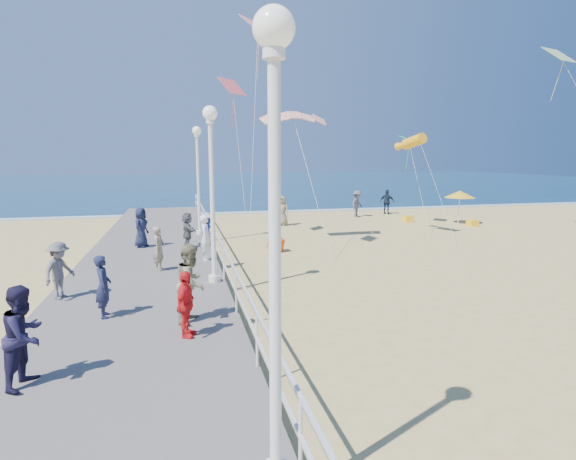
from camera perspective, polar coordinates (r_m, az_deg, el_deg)
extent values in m
plane|color=tan|center=(15.66, 10.76, -6.58)|extent=(160.00, 160.00, 0.00)
cube|color=#0D304F|center=(79.05, -9.22, 6.01)|extent=(160.00, 90.00, 0.05)
cube|color=white|center=(35.02, -3.25, 2.30)|extent=(160.00, 1.20, 0.04)
cube|color=slate|center=(14.30, -17.99, -7.56)|extent=(5.00, 44.00, 0.40)
cube|color=white|center=(14.02, -8.20, -2.27)|extent=(0.05, 42.00, 0.06)
cube|color=white|center=(14.13, -8.16, -4.26)|extent=(0.05, 42.00, 0.04)
cylinder|color=white|center=(4.98, -1.66, -6.65)|extent=(0.14, 0.14, 4.70)
sphere|color=white|center=(4.96, -1.82, 24.27)|extent=(0.44, 0.44, 0.44)
cylinder|color=white|center=(14.21, -9.33, -6.07)|extent=(0.36, 0.36, 0.20)
cylinder|color=white|center=(13.79, -9.58, 3.39)|extent=(0.14, 0.14, 4.70)
sphere|color=white|center=(13.78, -9.88, 14.42)|extent=(0.44, 0.44, 0.44)
cylinder|color=white|center=(23.01, -11.12, -0.28)|extent=(0.36, 0.36, 0.20)
cylinder|color=white|center=(22.75, -11.30, 5.57)|extent=(0.14, 0.14, 4.70)
sphere|color=white|center=(22.74, -11.52, 12.25)|extent=(0.44, 0.44, 0.44)
imported|color=white|center=(17.05, -10.39, -0.95)|extent=(0.56, 0.71, 1.71)
imported|color=blue|center=(17.15, -9.96, 0.34)|extent=(0.36, 0.42, 0.73)
imported|color=#1C1F3E|center=(11.70, -22.41, -6.63)|extent=(0.42, 0.59, 1.52)
imported|color=#827B5A|center=(10.78, -12.16, -6.57)|extent=(0.99, 1.09, 1.84)
imported|color=#5B595E|center=(13.70, -27.05, -4.59)|extent=(0.99, 1.17, 1.57)
imported|color=red|center=(9.92, -12.85, -9.19)|extent=(0.64, 0.92, 1.45)
imported|color=#1A2039|center=(20.22, -18.17, 0.32)|extent=(0.84, 0.99, 1.71)
imported|color=#5D5D62|center=(19.55, -12.65, -0.02)|extent=(0.73, 1.47, 1.52)
imported|color=gray|center=(15.85, -16.06, -2.28)|extent=(0.52, 0.64, 1.52)
imported|color=#1D1937|center=(8.88, -30.48, -11.48)|extent=(0.87, 0.99, 1.73)
imported|color=#4F4F53|center=(32.50, 8.79, 3.32)|extent=(1.40, 1.34, 1.91)
imported|color=#172132|center=(34.62, 12.46, 3.51)|extent=(1.12, 1.03, 1.85)
imported|color=#84785B|center=(28.02, -0.73, 2.45)|extent=(1.07, 1.03, 1.85)
cube|color=red|center=(20.24, -1.57, -1.97)|extent=(0.76, 0.86, 0.74)
cylinder|color=white|center=(30.71, 20.87, 2.38)|extent=(0.05, 0.05, 1.80)
cone|color=gold|center=(30.61, 20.98, 4.27)|extent=(1.90, 1.90, 0.45)
cube|color=yellow|center=(30.79, 15.00, 1.38)|extent=(0.55, 0.55, 0.40)
cube|color=yellow|center=(30.08, 22.38, 0.82)|extent=(0.55, 0.55, 0.40)
cylinder|color=#F0A214|center=(24.72, 15.70, 10.77)|extent=(0.96, 2.43, 1.03)
cube|color=#D95058|center=(23.36, -7.10, 17.63)|extent=(1.50, 1.47, 0.85)
cube|color=#199FDC|center=(28.74, 31.22, 18.47)|extent=(1.74, 1.54, 0.89)
cube|color=#28BC78|center=(28.79, 15.05, 11.01)|extent=(1.51, 1.53, 0.50)
cube|color=red|center=(19.35, -3.83, 24.33)|extent=(1.58, 1.58, 0.80)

